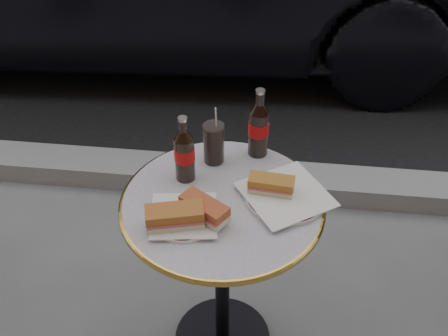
# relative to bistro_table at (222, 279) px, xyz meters

# --- Properties ---
(curb) EXTENTS (40.00, 0.20, 0.12)m
(curb) POSITION_rel_bistro_table_xyz_m (0.00, 0.90, -0.32)
(curb) COLOR gray
(curb) RESTS_ON ground
(bistro_table) EXTENTS (0.62, 0.62, 0.73)m
(bistro_table) POSITION_rel_bistro_table_xyz_m (0.00, 0.00, 0.00)
(bistro_table) COLOR #BAB2C4
(bistro_table) RESTS_ON ground
(plate_left) EXTENTS (0.21, 0.21, 0.01)m
(plate_left) POSITION_rel_bistro_table_xyz_m (-0.10, -0.09, 0.37)
(plate_left) COLOR white
(plate_left) RESTS_ON bistro_table
(plate_right) EXTENTS (0.33, 0.33, 0.01)m
(plate_right) POSITION_rel_bistro_table_xyz_m (0.19, 0.03, 0.37)
(plate_right) COLOR silver
(plate_right) RESTS_ON bistro_table
(sandwich_left_a) EXTENTS (0.18, 0.11, 0.06)m
(sandwich_left_a) POSITION_rel_bistro_table_xyz_m (-0.12, -0.12, 0.41)
(sandwich_left_a) COLOR #B1652D
(sandwich_left_a) RESTS_ON plate_left
(sandwich_left_b) EXTENTS (0.16, 0.14, 0.05)m
(sandwich_left_b) POSITION_rel_bistro_table_xyz_m (-0.04, -0.08, 0.40)
(sandwich_left_b) COLOR #AF4F2C
(sandwich_left_b) RESTS_ON plate_left
(sandwich_right) EXTENTS (0.14, 0.08, 0.05)m
(sandwich_right) POSITION_rel_bistro_table_xyz_m (0.14, 0.05, 0.40)
(sandwich_right) COLOR #B5712E
(sandwich_right) RESTS_ON plate_right
(cola_bottle_left) EXTENTS (0.06, 0.06, 0.23)m
(cola_bottle_left) POSITION_rel_bistro_table_xyz_m (-0.13, 0.09, 0.48)
(cola_bottle_left) COLOR black
(cola_bottle_left) RESTS_ON bistro_table
(cola_bottle_right) EXTENTS (0.07, 0.07, 0.24)m
(cola_bottle_right) POSITION_rel_bistro_table_xyz_m (0.09, 0.25, 0.49)
(cola_bottle_right) COLOR black
(cola_bottle_right) RESTS_ON bistro_table
(cola_glass) EXTENTS (0.08, 0.08, 0.14)m
(cola_glass) POSITION_rel_bistro_table_xyz_m (-0.05, 0.19, 0.44)
(cola_glass) COLOR black
(cola_glass) RESTS_ON bistro_table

